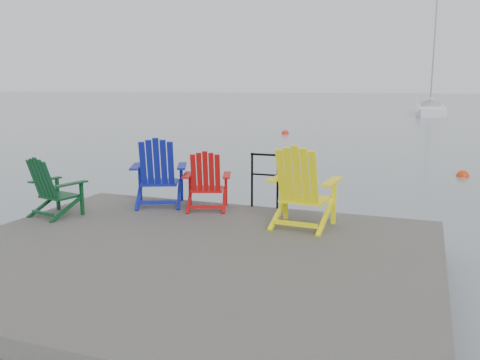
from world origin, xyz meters
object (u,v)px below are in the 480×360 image
(sailboat_near, at_px, (430,111))
(buoy_a, at_px, (463,176))
(chair_red, at_px, (206,180))
(buoy_b, at_px, (285,134))
(chair_green, at_px, (53,187))
(chair_blue, at_px, (158,172))
(chair_yellow, at_px, (302,187))
(handrail, at_px, (265,175))

(sailboat_near, relative_size, buoy_a, 35.74)
(chair_red, height_order, buoy_b, chair_red)
(chair_green, distance_m, sailboat_near, 43.11)
(sailboat_near, bearing_deg, chair_blue, -97.35)
(chair_green, distance_m, chair_yellow, 3.78)
(chair_yellow, distance_m, sailboat_near, 42.10)
(chair_green, bearing_deg, chair_yellow, 23.17)
(chair_green, xyz_separation_m, chair_blue, (1.17, 1.19, 0.11))
(handrail, relative_size, buoy_a, 2.58)
(chair_green, height_order, buoy_b, chair_green)
(chair_blue, relative_size, chair_yellow, 0.97)
(buoy_b, bearing_deg, handrail, -75.87)
(sailboat_near, xyz_separation_m, buoy_b, (-7.19, -22.80, -0.35))
(chair_yellow, xyz_separation_m, buoy_a, (2.61, 8.40, -1.09))
(chair_yellow, height_order, buoy_a, chair_yellow)
(chair_blue, distance_m, sailboat_near, 41.80)
(handrail, relative_size, sailboat_near, 0.07)
(chair_blue, height_order, sailboat_near, sailboat_near)
(chair_red, bearing_deg, chair_yellow, -36.36)
(chair_blue, xyz_separation_m, chair_red, (0.86, 0.02, -0.09))
(sailboat_near, height_order, buoy_a, sailboat_near)
(handrail, xyz_separation_m, chair_red, (-0.83, -0.47, -0.06))
(chair_yellow, xyz_separation_m, buoy_b, (-5.46, 19.26, -1.09))
(handrail, distance_m, sailboat_near, 41.17)
(chair_red, distance_m, buoy_b, 19.15)
(chair_blue, distance_m, chair_yellow, 2.60)
(chair_red, height_order, sailboat_near, sailboat_near)
(chair_green, bearing_deg, chair_blue, 58.09)
(buoy_a, height_order, buoy_b, buoy_b)
(chair_yellow, bearing_deg, buoy_b, 110.03)
(handrail, height_order, sailboat_near, sailboat_near)
(buoy_b, bearing_deg, chair_yellow, -74.18)
(chair_green, height_order, sailboat_near, sailboat_near)
(chair_yellow, xyz_separation_m, sailboat_near, (1.74, 42.06, -0.73))
(chair_red, distance_m, buoy_a, 9.04)
(chair_green, relative_size, chair_red, 0.95)
(handrail, bearing_deg, chair_yellow, -48.82)
(handrail, distance_m, buoy_a, 8.26)
(chair_blue, xyz_separation_m, chair_yellow, (2.55, -0.49, 0.02))
(sailboat_near, relative_size, buoy_b, 31.40)
(handrail, bearing_deg, chair_red, -150.67)
(buoy_a, bearing_deg, buoy_b, 126.61)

